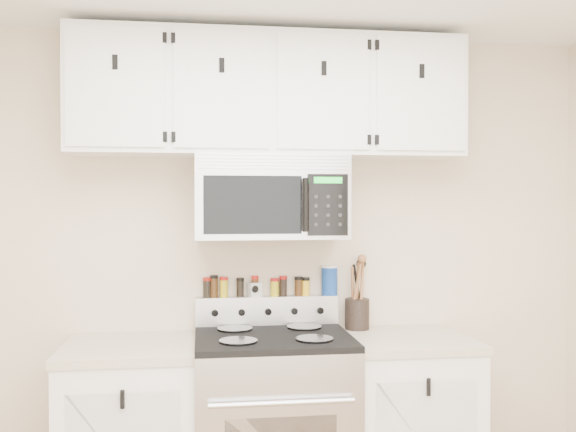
# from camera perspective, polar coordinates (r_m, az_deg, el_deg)

# --- Properties ---
(back_wall) EXTENTS (3.50, 0.01, 2.50)m
(back_wall) POSITION_cam_1_polar(r_m,az_deg,el_deg) (3.48, -1.93, -4.61)
(back_wall) COLOR #C1AE91
(back_wall) RESTS_ON floor
(range) EXTENTS (0.76, 0.65, 1.10)m
(range) POSITION_cam_1_polar(r_m,az_deg,el_deg) (3.33, -1.34, -18.33)
(range) COLOR #B7B7BA
(range) RESTS_ON floor
(base_cabinet_right) EXTENTS (0.64, 0.62, 0.92)m
(base_cabinet_right) POSITION_cam_1_polar(r_m,az_deg,el_deg) (3.50, 10.48, -17.81)
(base_cabinet_right) COLOR white
(base_cabinet_right) RESTS_ON floor
(microwave) EXTENTS (0.76, 0.44, 0.42)m
(microwave) POSITION_cam_1_polar(r_m,az_deg,el_deg) (3.27, -1.58, 1.69)
(microwave) COLOR #9E9EA3
(microwave) RESTS_ON back_wall
(upper_cabinets) EXTENTS (2.00, 0.35, 0.62)m
(upper_cabinets) POSITION_cam_1_polar(r_m,az_deg,el_deg) (3.34, -1.65, 10.64)
(upper_cabinets) COLOR white
(upper_cabinets) RESTS_ON back_wall
(utensil_crock) EXTENTS (0.13, 0.13, 0.38)m
(utensil_crock) POSITION_cam_1_polar(r_m,az_deg,el_deg) (3.51, 6.17, -8.42)
(utensil_crock) COLOR black
(utensil_crock) RESTS_ON base_cabinet_right
(kitchen_timer) EXTENTS (0.08, 0.07, 0.08)m
(kitchen_timer) POSITION_cam_1_polar(r_m,az_deg,el_deg) (3.45, -2.99, -6.54)
(kitchen_timer) COLOR silver
(kitchen_timer) RESTS_ON range
(salt_canister) EXTENTS (0.09, 0.09, 0.16)m
(salt_canister) POSITION_cam_1_polar(r_m,az_deg,el_deg) (3.50, 3.70, -5.72)
(salt_canister) COLOR navy
(salt_canister) RESTS_ON range
(spice_jar_0) EXTENTS (0.05, 0.05, 0.11)m
(spice_jar_0) POSITION_cam_1_polar(r_m,az_deg,el_deg) (3.44, -7.20, -6.31)
(spice_jar_0) COLOR black
(spice_jar_0) RESTS_ON range
(spice_jar_1) EXTENTS (0.04, 0.04, 0.12)m
(spice_jar_1) POSITION_cam_1_polar(r_m,az_deg,el_deg) (3.44, -6.60, -6.21)
(spice_jar_1) COLOR #3D230E
(spice_jar_1) RESTS_ON range
(spice_jar_2) EXTENTS (0.04, 0.04, 0.11)m
(spice_jar_2) POSITION_cam_1_polar(r_m,az_deg,el_deg) (3.44, -5.72, -6.29)
(spice_jar_2) COLOR gold
(spice_jar_2) RESTS_ON range
(spice_jar_3) EXTENTS (0.04, 0.04, 0.10)m
(spice_jar_3) POSITION_cam_1_polar(r_m,az_deg,el_deg) (3.44, -4.27, -6.33)
(spice_jar_3) COLOR black
(spice_jar_3) RESTS_ON range
(spice_jar_4) EXTENTS (0.04, 0.04, 0.11)m
(spice_jar_4) POSITION_cam_1_polar(r_m,az_deg,el_deg) (3.45, -2.96, -6.24)
(spice_jar_4) COLOR #40200F
(spice_jar_4) RESTS_ON range
(spice_jar_5) EXTENTS (0.05, 0.05, 0.10)m
(spice_jar_5) POSITION_cam_1_polar(r_m,az_deg,el_deg) (3.46, -1.20, -6.33)
(spice_jar_5) COLOR gold
(spice_jar_5) RESTS_ON range
(spice_jar_6) EXTENTS (0.04, 0.04, 0.11)m
(spice_jar_6) POSITION_cam_1_polar(r_m,az_deg,el_deg) (3.46, -0.43, -6.23)
(spice_jar_6) COLOR black
(spice_jar_6) RESTS_ON range
(spice_jar_7) EXTENTS (0.05, 0.05, 0.10)m
(spice_jar_7) POSITION_cam_1_polar(r_m,az_deg,el_deg) (3.48, 0.95, -6.24)
(spice_jar_7) COLOR #442710
(spice_jar_7) RESTS_ON range
(spice_jar_8) EXTENTS (0.04, 0.04, 0.10)m
(spice_jar_8) POSITION_cam_1_polar(r_m,az_deg,el_deg) (3.48, 1.58, -6.27)
(spice_jar_8) COLOR yellow
(spice_jar_8) RESTS_ON range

